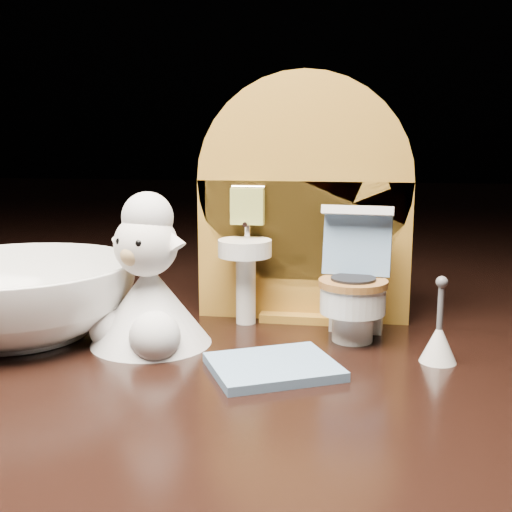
{
  "coord_description": "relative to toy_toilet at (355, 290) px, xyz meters",
  "views": [
    {
      "loc": [
        0.03,
        -0.32,
        0.11
      ],
      "look_at": [
        -0.02,
        0.03,
        0.05
      ],
      "focal_mm": 45.0,
      "sensor_mm": 36.0,
      "label": 1
    }
  ],
  "objects": [
    {
      "name": "bath_mat",
      "position": [
        -0.04,
        -0.06,
        -0.03
      ],
      "size": [
        0.07,
        0.07,
        0.0
      ],
      "primitive_type": "cube",
      "rotation": [
        0.0,
        0.0,
        0.47
      ],
      "color": "#678BB2",
      "rests_on": "ground"
    },
    {
      "name": "toy_toilet",
      "position": [
        0.0,
        0.0,
        0.0
      ],
      "size": [
        0.04,
        0.05,
        0.08
      ],
      "rotation": [
        0.0,
        0.0,
        -0.1
      ],
      "color": "white",
      "rests_on": "ground"
    },
    {
      "name": "ceramic_bowl",
      "position": [
        -0.19,
        -0.03,
        -0.01
      ],
      "size": [
        0.17,
        0.17,
        0.04
      ],
      "primitive_type": "imported",
      "rotation": [
        0.0,
        0.0,
        -0.27
      ],
      "color": "white",
      "rests_on": "ground"
    },
    {
      "name": "toilet_brush",
      "position": [
        0.04,
        -0.03,
        -0.02
      ],
      "size": [
        0.02,
        0.02,
        0.04
      ],
      "color": "white",
      "rests_on": "ground"
    },
    {
      "name": "plush_lamb",
      "position": [
        -0.11,
        -0.03,
        0.0
      ],
      "size": [
        0.07,
        0.07,
        0.09
      ],
      "rotation": [
        0.0,
        0.0,
        -0.31
      ],
      "color": "silver",
      "rests_on": "ground"
    },
    {
      "name": "backdrop_panel",
      "position": [
        -0.03,
        0.03,
        0.04
      ],
      "size": [
        0.13,
        0.05,
        0.15
      ],
      "color": "#A97727",
      "rests_on": "ground"
    }
  ]
}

